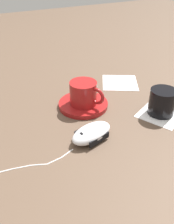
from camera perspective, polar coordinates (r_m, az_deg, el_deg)
ground_plane at (r=0.78m, az=5.10°, el=1.34°), size 3.00×3.00×0.00m
saucer at (r=0.77m, az=-0.87°, el=1.78°), size 0.15×0.15×0.01m
coffee_cup at (r=0.74m, az=-0.71°, el=4.31°), size 0.08×0.11×0.07m
computer_mouse at (r=0.63m, az=1.05°, el=-4.81°), size 0.13×0.09×0.04m
mouse_cable at (r=0.59m, az=-14.70°, el=-11.66°), size 0.24×0.07×0.00m
napkin_under_glass at (r=0.77m, az=16.41°, el=-0.45°), size 0.15×0.15×0.00m
drinking_glass at (r=0.75m, az=16.81°, el=2.25°), size 0.08×0.08×0.08m
napkin_spare at (r=0.92m, az=7.52°, el=6.72°), size 0.17×0.17×0.00m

